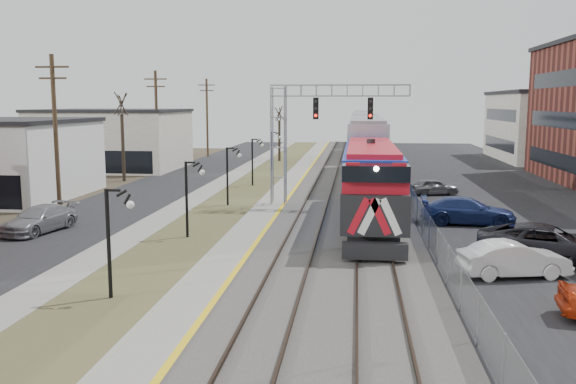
# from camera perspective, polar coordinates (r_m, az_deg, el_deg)

# --- Properties ---
(street_west) EXTENTS (7.00, 120.00, 0.04)m
(street_west) POSITION_cam_1_polar(r_m,az_deg,el_deg) (50.33, -12.37, 0.23)
(street_west) COLOR black
(street_west) RESTS_ON ground
(sidewalk) EXTENTS (2.00, 120.00, 0.08)m
(sidewalk) POSITION_cam_1_polar(r_m,az_deg,el_deg) (49.07, -7.39, 0.17)
(sidewalk) COLOR gray
(sidewalk) RESTS_ON ground
(grass_median) EXTENTS (4.00, 120.00, 0.06)m
(grass_median) POSITION_cam_1_polar(r_m,az_deg,el_deg) (48.45, -3.94, 0.10)
(grass_median) COLOR #494E29
(grass_median) RESTS_ON ground
(platform) EXTENTS (2.00, 120.00, 0.24)m
(platform) POSITION_cam_1_polar(r_m,az_deg,el_deg) (47.99, -0.41, 0.15)
(platform) COLOR gray
(platform) RESTS_ON ground
(ballast_bed) EXTENTS (8.00, 120.00, 0.20)m
(ballast_bed) POSITION_cam_1_polar(r_m,az_deg,el_deg) (47.67, 5.57, 0.03)
(ballast_bed) COLOR #595651
(ballast_bed) RESTS_ON ground
(parking_lot) EXTENTS (16.00, 120.00, 0.04)m
(parking_lot) POSITION_cam_1_polar(r_m,az_deg,el_deg) (49.01, 19.74, -0.29)
(parking_lot) COLOR black
(parking_lot) RESTS_ON ground
(platform_edge) EXTENTS (0.24, 120.00, 0.01)m
(platform_edge) POSITION_cam_1_polar(r_m,az_deg,el_deg) (47.88, 0.63, 0.28)
(platform_edge) COLOR gold
(platform_edge) RESTS_ON platform
(track_near) EXTENTS (1.58, 120.00, 0.15)m
(track_near) POSITION_cam_1_polar(r_m,az_deg,el_deg) (47.71, 3.17, 0.28)
(track_near) COLOR #2D2119
(track_near) RESTS_ON ballast_bed
(track_far) EXTENTS (1.58, 120.00, 0.15)m
(track_far) POSITION_cam_1_polar(r_m,az_deg,el_deg) (47.64, 7.37, 0.21)
(track_far) COLOR #2D2119
(track_far) RESTS_ON ballast_bed
(train) EXTENTS (3.00, 85.85, 5.33)m
(train) POSITION_cam_1_polar(r_m,az_deg,el_deg) (70.16, 7.12, 4.98)
(train) COLOR #1634B5
(train) RESTS_ON ground
(signal_gantry) EXTENTS (9.00, 1.07, 8.15)m
(signal_gantry) POSITION_cam_1_polar(r_m,az_deg,el_deg) (40.32, 1.54, 6.39)
(signal_gantry) COLOR gray
(signal_gantry) RESTS_ON ground
(lampposts) EXTENTS (0.14, 62.14, 4.00)m
(lampposts) POSITION_cam_1_polar(r_m,az_deg,el_deg) (32.04, -9.33, -0.68)
(lampposts) COLOR black
(lampposts) RESTS_ON ground
(utility_poles) EXTENTS (0.28, 80.28, 10.00)m
(utility_poles) POSITION_cam_1_polar(r_m,az_deg,el_deg) (41.85, -20.91, 5.11)
(utility_poles) COLOR #4C3823
(utility_poles) RESTS_ON ground
(fence) EXTENTS (0.04, 120.00, 1.60)m
(fence) POSITION_cam_1_polar(r_m,az_deg,el_deg) (47.70, 10.63, 0.78)
(fence) COLOR gray
(fence) RESTS_ON ground
(bare_trees) EXTENTS (12.30, 42.30, 5.95)m
(bare_trees) POSITION_cam_1_polar(r_m,az_deg,el_deg) (54.10, -12.30, 3.64)
(bare_trees) COLOR #382D23
(bare_trees) RESTS_ON ground
(car_lot_b) EXTENTS (4.54, 2.36, 1.42)m
(car_lot_b) POSITION_cam_1_polar(r_m,az_deg,el_deg) (26.18, 20.36, -6.00)
(car_lot_b) COLOR white
(car_lot_b) RESTS_ON ground
(car_lot_c) EXTENTS (6.37, 4.05, 1.64)m
(car_lot_c) POSITION_cam_1_polar(r_m,az_deg,el_deg) (29.12, 23.06, -4.52)
(car_lot_c) COLOR black
(car_lot_c) RESTS_ON ground
(car_lot_d) EXTENTS (5.45, 2.50, 1.54)m
(car_lot_d) POSITION_cam_1_polar(r_m,az_deg,el_deg) (36.53, 16.48, -1.76)
(car_lot_d) COLOR navy
(car_lot_d) RESTS_ON ground
(car_lot_e) EXTENTS (3.99, 2.42, 1.27)m
(car_lot_e) POSITION_cam_1_polar(r_m,az_deg,el_deg) (47.44, 13.47, 0.45)
(car_lot_e) COLOR slate
(car_lot_e) RESTS_ON ground
(car_street_b) EXTENTS (2.82, 5.10, 1.40)m
(car_street_b) POSITION_cam_1_polar(r_m,az_deg,el_deg) (35.57, -22.21, -2.42)
(car_street_b) COLOR gray
(car_street_b) RESTS_ON ground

